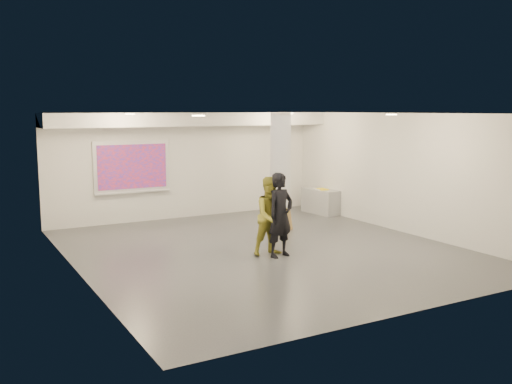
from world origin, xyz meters
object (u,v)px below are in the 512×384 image
column (280,172)px  projection_screen (132,167)px  credenza (321,201)px  woman (280,215)px  man (272,216)px

column → projection_screen: size_ratio=1.43×
column → projection_screen: bearing=139.4°
credenza → column: bearing=-155.3°
woman → man: 0.24m
credenza → man: man is taller
column → woman: size_ratio=1.68×
woman → column: bearing=45.1°
projection_screen → man: 5.15m
projection_screen → credenza: 5.62m
projection_screen → column: bearing=-40.6°
credenza → man: 5.18m
column → credenza: bearing=30.0°
projection_screen → man: projection_screen is taller
man → column: bearing=54.4°
projection_screen → man: (1.53, -4.87, -0.69)m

